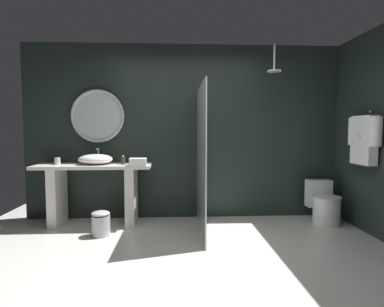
{
  "coord_description": "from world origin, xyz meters",
  "views": [
    {
      "loc": [
        -0.17,
        -2.97,
        1.33
      ],
      "look_at": [
        0.02,
        0.72,
        1.06
      ],
      "focal_mm": 29.93,
      "sensor_mm": 36.0,
      "label": 1
    }
  ],
  "objects": [
    {
      "name": "waste_bin",
      "position": [
        -1.11,
        1.03,
        0.16
      ],
      "size": [
        0.23,
        0.23,
        0.32
      ],
      "color": "#B7B7BC",
      "rests_on": "ground_plane"
    },
    {
      "name": "shower_glass_panel",
      "position": [
        0.16,
        1.16,
        0.95
      ],
      "size": [
        0.02,
        1.38,
        1.9
      ],
      "primitive_type": "cube",
      "color": "silver",
      "rests_on": "ground_plane"
    },
    {
      "name": "vessel_sink",
      "position": [
        -1.29,
        1.54,
        0.92
      ],
      "size": [
        0.47,
        0.39,
        0.22
      ],
      "color": "white",
      "rests_on": "vanity_counter"
    },
    {
      "name": "folded_hand_towel",
      "position": [
        -0.68,
        1.36,
        0.9
      ],
      "size": [
        0.24,
        0.2,
        0.1
      ],
      "primitive_type": "cube",
      "rotation": [
        0.0,
        0.0,
        0.06
      ],
      "color": "white",
      "rests_on": "vanity_counter"
    },
    {
      "name": "back_wall_panel",
      "position": [
        0.0,
        1.9,
        1.3
      ],
      "size": [
        4.8,
        0.1,
        2.6
      ],
      "primitive_type": "cube",
      "color": "#1E2823",
      "rests_on": "ground_plane"
    },
    {
      "name": "vanity_counter",
      "position": [
        -1.31,
        1.54,
        0.53
      ],
      "size": [
        1.59,
        0.57,
        0.85
      ],
      "color": "silver",
      "rests_on": "ground_plane"
    },
    {
      "name": "rain_shower_head",
      "position": [
        1.18,
        1.41,
        2.18
      ],
      "size": [
        0.19,
        0.19,
        0.37
      ],
      "color": "#B7B7BC"
    },
    {
      "name": "tumbler_cup",
      "position": [
        -1.82,
        1.55,
        0.9
      ],
      "size": [
        0.08,
        0.08,
        0.1
      ],
      "primitive_type": "cylinder",
      "color": "silver",
      "rests_on": "vanity_counter"
    },
    {
      "name": "round_wall_mirror",
      "position": [
        -1.31,
        1.81,
        1.54
      ],
      "size": [
        0.78,
        0.05,
        0.78
      ],
      "color": "#B7B7BC"
    },
    {
      "name": "soap_dispenser",
      "position": [
        -0.9,
        1.51,
        0.91
      ],
      "size": [
        0.05,
        0.05,
        0.13
      ],
      "color": "#3D3323",
      "rests_on": "vanity_counter"
    },
    {
      "name": "ground_plane",
      "position": [
        0.0,
        0.0,
        0.0
      ],
      "size": [
        5.76,
        5.76,
        0.0
      ],
      "primitive_type": "plane",
      "color": "silver"
    },
    {
      "name": "toilet",
      "position": [
        1.95,
        1.44,
        0.26
      ],
      "size": [
        0.38,
        0.56,
        0.59
      ],
      "color": "white",
      "rests_on": "ground_plane"
    },
    {
      "name": "hanging_bathrobe",
      "position": [
        2.21,
        0.95,
        1.24
      ],
      "size": [
        0.2,
        0.61,
        0.69
      ],
      "color": "#B7B7BC"
    }
  ]
}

